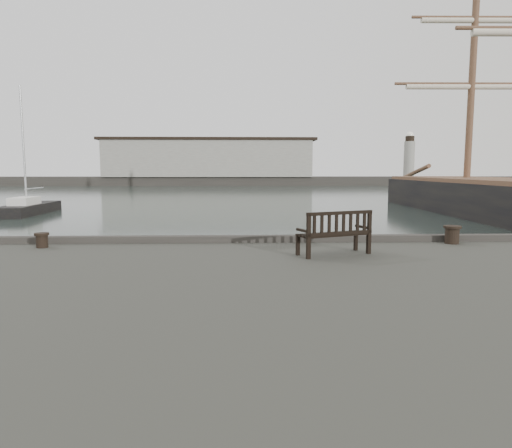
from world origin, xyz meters
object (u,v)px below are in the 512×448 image
Objects in this scene: bollard_left at (42,240)px; yacht_d at (29,211)px; bench at (334,241)px; bollard_right at (452,235)px.

bollard_left is 28.28m from yacht_d.
bench is 7.33m from bollard_left.
bollard_left is at bearing -67.16° from yacht_d.
yacht_d reaches higher than bollard_left.
bollard_left is at bearing -178.52° from bollard_right.
bollard_right is at bearing -50.37° from yacht_d.
bollard_left is 0.78× the size of bollard_right.
bench is at bearing -56.63° from yacht_d.
bollard_right is 34.03m from yacht_d.
yacht_d is (-22.71, 25.29, -1.57)m from bollard_right.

